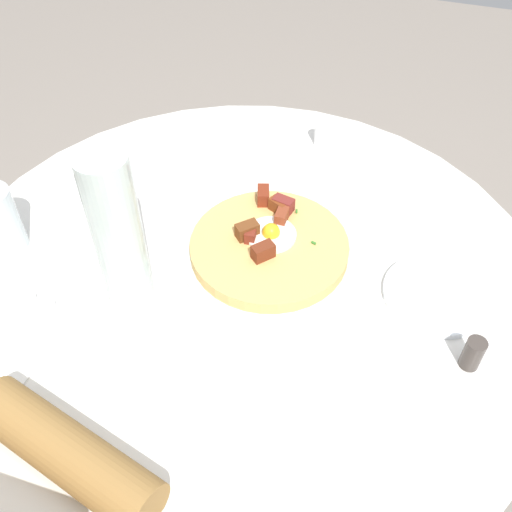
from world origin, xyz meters
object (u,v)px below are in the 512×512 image
at_px(breakfast_pizza, 269,245).
at_px(bread_plate, 436,294).
at_px(pizza_plate, 269,255).
at_px(water_bottle, 117,233).
at_px(salt_shaker, 321,133).
at_px(dining_table, 244,337).
at_px(pepper_shaker, 473,354).
at_px(knife, 13,346).

bearing_deg(breakfast_pizza, bread_plate, 178.99).
relative_size(pizza_plate, breakfast_pizza, 1.12).
height_order(water_bottle, salt_shaker, water_bottle).
xyz_separation_m(dining_table, pepper_shaker, (-0.36, 0.07, 0.21)).
distance_m(knife, salt_shaker, 0.69).
height_order(pizza_plate, pepper_shaker, pepper_shaker).
distance_m(pizza_plate, pepper_shaker, 0.35).
height_order(pizza_plate, salt_shaker, salt_shaker).
height_order(knife, salt_shaker, salt_shaker).
bearing_deg(breakfast_pizza, pepper_shaker, 160.55).
bearing_deg(bread_plate, salt_shaker, -51.75).
relative_size(dining_table, water_bottle, 3.74).
xyz_separation_m(knife, pepper_shaker, (-0.63, -0.17, 0.02)).
distance_m(breakfast_pizza, water_bottle, 0.25).
relative_size(pizza_plate, knife, 1.61).
bearing_deg(dining_table, bread_plate, -171.85).
height_order(bread_plate, water_bottle, water_bottle).
bearing_deg(pepper_shaker, salt_shaker, -54.30).
bearing_deg(pepper_shaker, dining_table, -10.76).
height_order(breakfast_pizza, bread_plate, breakfast_pizza).
height_order(bread_plate, pepper_shaker, pepper_shaker).
distance_m(bread_plate, knife, 0.64).
relative_size(dining_table, knife, 5.47).
relative_size(dining_table, breakfast_pizza, 3.81).
bearing_deg(pepper_shaker, pizza_plate, -19.02).
height_order(breakfast_pizza, salt_shaker, breakfast_pizza).
height_order(pizza_plate, water_bottle, water_bottle).
distance_m(bread_plate, pepper_shaker, 0.13).
bearing_deg(bread_plate, knife, 26.61).
distance_m(dining_table, salt_shaker, 0.43).
bearing_deg(bread_plate, breakfast_pizza, -1.01).
relative_size(breakfast_pizza, water_bottle, 0.98).
distance_m(dining_table, bread_plate, 0.36).
relative_size(water_bottle, pepper_shaker, 5.00).
relative_size(knife, salt_shaker, 3.59).
distance_m(bread_plate, water_bottle, 0.49).
distance_m(dining_table, knife, 0.40).
relative_size(bread_plate, pepper_shaker, 3.12).
bearing_deg(dining_table, salt_shaker, -95.69).
bearing_deg(dining_table, water_bottle, 32.17).
xyz_separation_m(pizza_plate, salt_shaker, (-0.01, -0.33, 0.02)).
height_order(pizza_plate, breakfast_pizza, breakfast_pizza).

